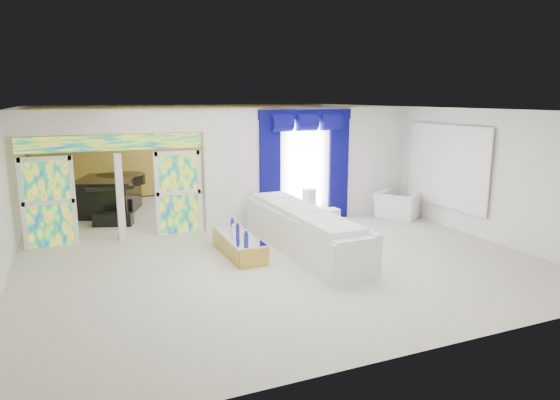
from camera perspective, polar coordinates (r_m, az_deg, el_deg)
name	(u,v)px	position (r m, az deg, el deg)	size (l,w,h in m)	color
floor	(249,237)	(11.81, -3.62, -4.25)	(12.00, 12.00, 0.00)	#B7AF9E
dividing_wall	(312,164)	(13.23, 3.67, 4.13)	(5.70, 0.18, 3.00)	white
dividing_header	(111,121)	(11.77, -18.85, 8.57)	(4.30, 0.18, 0.55)	white
stained_panel_left	(49,202)	(11.95, -25.11, -0.23)	(0.95, 0.04, 2.00)	#994C3F
stained_panel_right	(179,193)	(12.16, -11.61, 0.84)	(0.95, 0.04, 2.00)	#994C3F
stained_transom	(113,143)	(11.80, -18.70, 6.27)	(4.00, 0.05, 0.35)	#994C3F
window_pane	(305,167)	(13.04, 2.88, 3.81)	(1.00, 0.02, 2.30)	white
blue_drape_left	(270,171)	(12.62, -1.16, 3.32)	(0.55, 0.10, 2.80)	#080341
blue_drape_right	(339,167)	(13.49, 6.77, 3.79)	(0.55, 0.10, 2.80)	#080341
blue_pelmet	(306,114)	(12.90, 3.00, 9.83)	(2.60, 0.12, 0.25)	#080341
wall_mirror	(447,166)	(13.14, 18.65, 3.70)	(0.04, 2.70, 1.90)	white
gold_curtains	(190,150)	(17.13, -10.30, 5.71)	(9.70, 0.12, 2.90)	#BF892D
white_sofa	(303,233)	(10.62, 2.68, -3.77)	(0.93, 4.34, 0.83)	white
coffee_table	(239,246)	(10.46, -4.76, -5.25)	(0.60, 1.80, 0.40)	gold
console_table	(319,217)	(12.97, 4.52, -1.96)	(1.10, 0.35, 0.37)	silver
table_lamp	(309,200)	(12.73, 3.36, -0.02)	(0.36, 0.36, 0.58)	silver
armchair	(398,205)	(13.89, 13.41, -0.58)	(1.11, 0.97, 0.72)	white
grand_piano	(108,195)	(14.97, -19.24, 0.50)	(1.51, 1.97, 1.00)	black
piano_bench	(113,219)	(13.48, -18.66, -2.12)	(0.97, 0.38, 0.32)	black
tv_console	(34,212)	(14.12, -26.52, -1.26)	(0.51, 0.47, 0.75)	tan
chandelier	(126,120)	(14.21, -17.36, 8.81)	(0.60, 0.60, 0.60)	gold
decanters	(239,232)	(10.36, -4.71, -3.74)	(0.19, 1.25, 0.23)	navy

